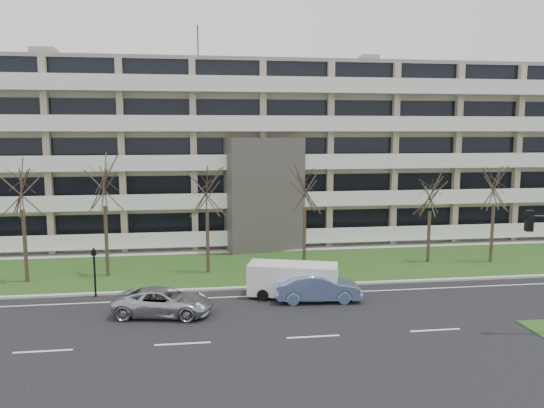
{
  "coord_description": "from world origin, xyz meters",
  "views": [
    {
      "loc": [
        -5.14,
        -23.09,
        9.49
      ],
      "look_at": [
        -0.55,
        10.0,
        4.89
      ],
      "focal_mm": 35.0,
      "sensor_mm": 36.0,
      "label": 1
    }
  ],
  "objects": [
    {
      "name": "sidewalk",
      "position": [
        0.0,
        18.5,
        0.04
      ],
      "size": [
        90.0,
        2.0,
        0.08
      ],
      "primitive_type": "cube",
      "color": "#B2B2AD",
      "rests_on": "ground"
    },
    {
      "name": "silver_pickup",
      "position": [
        -7.09,
        3.99,
        0.71
      ],
      "size": [
        5.43,
        3.26,
        1.41
      ],
      "primitive_type": "imported",
      "rotation": [
        0.0,
        0.0,
        1.38
      ],
      "color": "#A9ABB0",
      "rests_on": "ground"
    },
    {
      "name": "tree_5",
      "position": [
        11.29,
        12.65,
        5.21
      ],
      "size": [
        3.36,
        3.36,
        6.71
      ],
      "color": "#382B21",
      "rests_on": "ground"
    },
    {
      "name": "pedestrian_signal",
      "position": [
        -11.18,
        7.65,
        1.84
      ],
      "size": [
        0.28,
        0.23,
        2.89
      ],
      "rotation": [
        0.0,
        0.0,
        0.06
      ],
      "color": "black",
      "rests_on": "ground"
    },
    {
      "name": "apartment_building",
      "position": [
        -0.01,
        25.32,
        7.61
      ],
      "size": [
        60.5,
        15.1,
        18.75
      ],
      "color": "tan",
      "rests_on": "ground"
    },
    {
      "name": "white_van",
      "position": [
        0.17,
        5.98,
        1.18
      ],
      "size": [
        5.39,
        3.27,
        1.97
      ],
      "rotation": [
        0.0,
        0.0,
        -0.3
      ],
      "color": "white",
      "rests_on": "ground"
    },
    {
      "name": "tree_3",
      "position": [
        -4.63,
        11.97,
        5.81
      ],
      "size": [
        3.74,
        3.74,
        7.47
      ],
      "color": "#382B21",
      "rests_on": "ground"
    },
    {
      "name": "curb",
      "position": [
        0.0,
        8.0,
        0.06
      ],
      "size": [
        90.0,
        0.35,
        0.12
      ],
      "primitive_type": "cube",
      "color": "#B2B2AD",
      "rests_on": "ground"
    },
    {
      "name": "ground",
      "position": [
        0.0,
        0.0,
        0.0
      ],
      "size": [
        160.0,
        160.0,
        0.0
      ],
      "primitive_type": "plane",
      "color": "black",
      "rests_on": "ground"
    },
    {
      "name": "tree_6",
      "position": [
        15.82,
        12.03,
        5.86
      ],
      "size": [
        3.77,
        3.77,
        7.54
      ],
      "color": "#382B21",
      "rests_on": "ground"
    },
    {
      "name": "grass_verge",
      "position": [
        0.0,
        13.0,
        0.03
      ],
      "size": [
        90.0,
        10.0,
        0.06
      ],
      "primitive_type": "cube",
      "color": "#274818",
      "rests_on": "ground"
    },
    {
      "name": "tree_4",
      "position": [
        2.02,
        12.23,
        5.9
      ],
      "size": [
        3.79,
        3.79,
        7.58
      ],
      "color": "#382B21",
      "rests_on": "ground"
    },
    {
      "name": "tree_2",
      "position": [
        -11.21,
        12.05,
        6.52
      ],
      "size": [
        4.19,
        4.19,
        8.38
      ],
      "color": "#382B21",
      "rests_on": "ground"
    },
    {
      "name": "blue_sedan",
      "position": [
        1.36,
        5.14,
        0.8
      ],
      "size": [
        4.94,
        2.02,
        1.59
      ],
      "primitive_type": "imported",
      "rotation": [
        0.0,
        0.0,
        1.5
      ],
      "color": "#6D84BD",
      "rests_on": "ground"
    },
    {
      "name": "tree_1",
      "position": [
        -16.0,
        11.21,
        6.49
      ],
      "size": [
        4.17,
        4.17,
        8.34
      ],
      "color": "#382B21",
      "rests_on": "ground"
    },
    {
      "name": "lane_edge_line",
      "position": [
        0.0,
        6.5,
        0.01
      ],
      "size": [
        90.0,
        0.12,
        0.01
      ],
      "primitive_type": "cube",
      "color": "white",
      "rests_on": "ground"
    }
  ]
}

